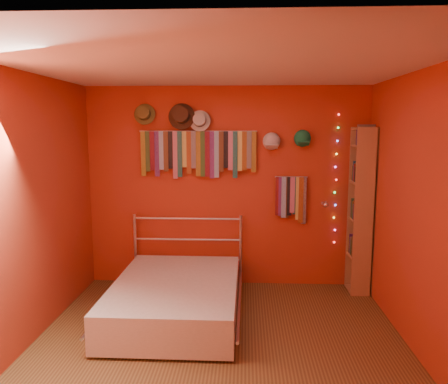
% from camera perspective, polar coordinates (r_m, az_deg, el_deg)
% --- Properties ---
extents(ground, '(3.50, 3.50, 0.00)m').
position_cam_1_polar(ground, '(4.20, -0.75, -20.03)').
color(ground, '#51361C').
rests_on(ground, ground).
extents(back_wall, '(3.50, 0.02, 2.50)m').
position_cam_1_polar(back_wall, '(5.48, 0.36, 0.62)').
color(back_wall, '#AD351B').
rests_on(back_wall, ground).
extents(right_wall, '(0.02, 3.50, 2.50)m').
position_cam_1_polar(right_wall, '(4.05, 24.80, -3.02)').
color(right_wall, '#AD351B').
rests_on(right_wall, ground).
extents(left_wall, '(0.02, 3.50, 2.50)m').
position_cam_1_polar(left_wall, '(4.25, -25.10, -2.54)').
color(left_wall, '#AD351B').
rests_on(left_wall, ground).
extents(ceiling, '(3.50, 3.50, 0.02)m').
position_cam_1_polar(ceiling, '(3.72, -0.83, 16.17)').
color(ceiling, white).
rests_on(ceiling, back_wall).
extents(tie_rack, '(1.45, 0.03, 0.59)m').
position_cam_1_polar(tie_rack, '(5.40, -3.45, 5.31)').
color(tie_rack, silver).
rests_on(tie_rack, back_wall).
extents(small_tie_rack, '(0.40, 0.03, 0.59)m').
position_cam_1_polar(small_tie_rack, '(5.46, 8.78, -0.64)').
color(small_tie_rack, silver).
rests_on(small_tie_rack, back_wall).
extents(fedora_olive, '(0.26, 0.14, 0.26)m').
position_cam_1_polar(fedora_olive, '(5.48, -10.40, 10.04)').
color(fedora_olive, brown).
rests_on(fedora_olive, back_wall).
extents(fedora_brown, '(0.33, 0.18, 0.32)m').
position_cam_1_polar(fedora_brown, '(5.39, -5.62, 9.91)').
color(fedora_brown, '#402617').
rests_on(fedora_brown, back_wall).
extents(fedora_white, '(0.26, 0.14, 0.26)m').
position_cam_1_polar(fedora_white, '(5.36, -3.22, 9.34)').
color(fedora_white, beige).
rests_on(fedora_white, back_wall).
extents(cap_white, '(0.20, 0.25, 0.20)m').
position_cam_1_polar(cap_white, '(5.39, 6.22, 6.58)').
color(cap_white, silver).
rests_on(cap_white, back_wall).
extents(cap_green, '(0.19, 0.24, 0.19)m').
position_cam_1_polar(cap_green, '(5.42, 10.21, 6.90)').
color(cap_green, '#1B7D4B').
rests_on(cap_green, back_wall).
extents(fairy_lights, '(0.05, 0.02, 1.61)m').
position_cam_1_polar(fairy_lights, '(5.54, 14.41, 1.56)').
color(fairy_lights, '#FF3333').
rests_on(fairy_lights, back_wall).
extents(reading_lamp, '(0.06, 0.27, 0.08)m').
position_cam_1_polar(reading_lamp, '(5.39, 13.09, -1.61)').
color(reading_lamp, silver).
rests_on(reading_lamp, back_wall).
extents(bookshelf, '(0.25, 0.34, 2.00)m').
position_cam_1_polar(bookshelf, '(5.49, 17.83, -2.25)').
color(bookshelf, '#B0734F').
rests_on(bookshelf, ground).
extents(bed, '(1.38, 1.89, 0.91)m').
position_cam_1_polar(bed, '(4.78, -6.28, -13.54)').
color(bed, silver).
rests_on(bed, ground).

